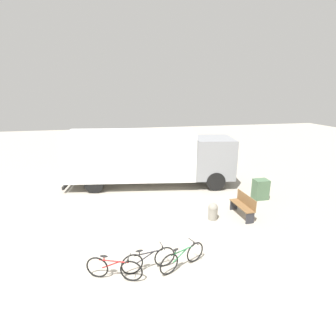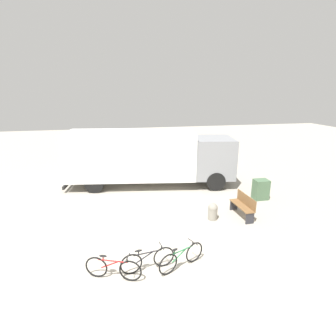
{
  "view_description": "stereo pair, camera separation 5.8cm",
  "coord_description": "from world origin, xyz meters",
  "px_view_note": "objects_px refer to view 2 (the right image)",
  "views": [
    {
      "loc": [
        -0.93,
        -6.69,
        5.04
      ],
      "look_at": [
        1.44,
        4.6,
        1.61
      ],
      "focal_mm": 28.0,
      "sensor_mm": 36.0,
      "label": 1
    },
    {
      "loc": [
        -0.88,
        -6.7,
        5.04
      ],
      "look_at": [
        1.44,
        4.6,
        1.61
      ],
      "focal_mm": 28.0,
      "sensor_mm": 36.0,
      "label": 2
    }
  ],
  "objects_px": {
    "park_bench": "(243,205)",
    "bicycle_near": "(113,268)",
    "delivery_truck": "(148,155)",
    "bicycle_far": "(182,257)",
    "utility_box": "(261,189)",
    "bollard_near_bench": "(213,211)",
    "bicycle_middle": "(148,260)"
  },
  "relations": [
    {
      "from": "utility_box",
      "to": "park_bench",
      "type": "bearing_deg",
      "value": -137.82
    },
    {
      "from": "park_bench",
      "to": "bicycle_middle",
      "type": "xyz_separation_m",
      "value": [
        -4.31,
        -2.6,
        -0.15
      ]
    },
    {
      "from": "delivery_truck",
      "to": "bicycle_middle",
      "type": "bearing_deg",
      "value": -88.99
    },
    {
      "from": "park_bench",
      "to": "bicycle_near",
      "type": "height_order",
      "value": "park_bench"
    },
    {
      "from": "bicycle_far",
      "to": "utility_box",
      "type": "relative_size",
      "value": 1.54
    },
    {
      "from": "utility_box",
      "to": "bicycle_far",
      "type": "bearing_deg",
      "value": -139.91
    },
    {
      "from": "park_bench",
      "to": "utility_box",
      "type": "xyz_separation_m",
      "value": [
        1.67,
        1.51,
        -0.02
      ]
    },
    {
      "from": "delivery_truck",
      "to": "bicycle_far",
      "type": "relative_size",
      "value": 6.12
    },
    {
      "from": "delivery_truck",
      "to": "park_bench",
      "type": "distance_m",
      "value": 5.78
    },
    {
      "from": "bollard_near_bench",
      "to": "bicycle_near",
      "type": "bearing_deg",
      "value": -144.95
    },
    {
      "from": "delivery_truck",
      "to": "bicycle_middle",
      "type": "distance_m",
      "value": 7.37
    },
    {
      "from": "delivery_truck",
      "to": "park_bench",
      "type": "relative_size",
      "value": 6.4
    },
    {
      "from": "delivery_truck",
      "to": "bollard_near_bench",
      "type": "distance_m",
      "value": 5.17
    },
    {
      "from": "bicycle_far",
      "to": "utility_box",
      "type": "height_order",
      "value": "utility_box"
    },
    {
      "from": "bicycle_middle",
      "to": "delivery_truck",
      "type": "bearing_deg",
      "value": 73.26
    },
    {
      "from": "bicycle_far",
      "to": "bollard_near_bench",
      "type": "height_order",
      "value": "bicycle_far"
    },
    {
      "from": "bicycle_far",
      "to": "utility_box",
      "type": "xyz_separation_m",
      "value": [
        4.99,
        4.2,
        0.14
      ]
    },
    {
      "from": "bollard_near_bench",
      "to": "utility_box",
      "type": "distance_m",
      "value": 3.37
    },
    {
      "from": "park_bench",
      "to": "bicycle_middle",
      "type": "height_order",
      "value": "park_bench"
    },
    {
      "from": "delivery_truck",
      "to": "bicycle_middle",
      "type": "xyz_separation_m",
      "value": [
        -0.98,
        -7.18,
        -1.32
      ]
    },
    {
      "from": "delivery_truck",
      "to": "bicycle_near",
      "type": "height_order",
      "value": "delivery_truck"
    },
    {
      "from": "delivery_truck",
      "to": "utility_box",
      "type": "relative_size",
      "value": 9.45
    },
    {
      "from": "park_bench",
      "to": "bicycle_near",
      "type": "xyz_separation_m",
      "value": [
        -5.29,
        -2.78,
        -0.15
      ]
    },
    {
      "from": "bicycle_near",
      "to": "delivery_truck",
      "type": "bearing_deg",
      "value": 95.97
    },
    {
      "from": "bollard_near_bench",
      "to": "bicycle_middle",
      "type": "bearing_deg",
      "value": -138.91
    },
    {
      "from": "delivery_truck",
      "to": "bicycle_near",
      "type": "xyz_separation_m",
      "value": [
        -1.97,
        -7.37,
        -1.32
      ]
    },
    {
      "from": "bicycle_near",
      "to": "bollard_near_bench",
      "type": "relative_size",
      "value": 2.18
    },
    {
      "from": "bicycle_middle",
      "to": "bicycle_far",
      "type": "distance_m",
      "value": 0.99
    },
    {
      "from": "bicycle_near",
      "to": "bicycle_middle",
      "type": "height_order",
      "value": "same"
    },
    {
      "from": "park_bench",
      "to": "bicycle_near",
      "type": "bearing_deg",
      "value": 115.06
    },
    {
      "from": "park_bench",
      "to": "bicycle_far",
      "type": "bearing_deg",
      "value": 126.32
    },
    {
      "from": "delivery_truck",
      "to": "utility_box",
      "type": "height_order",
      "value": "delivery_truck"
    }
  ]
}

